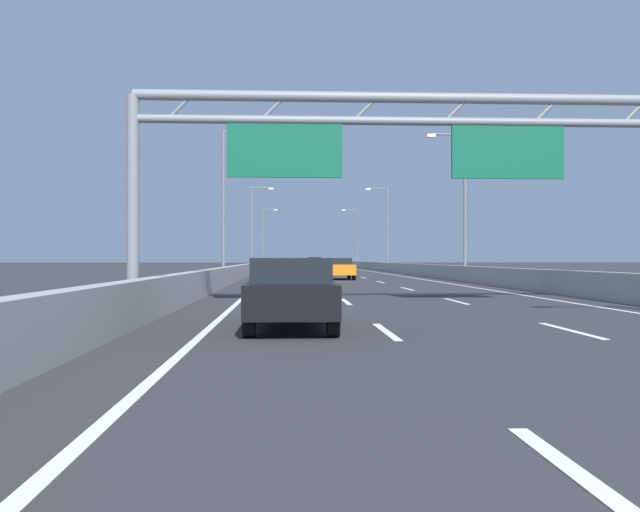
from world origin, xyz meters
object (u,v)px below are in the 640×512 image
Objects in this scene: streetlamp_left_far at (254,223)px; black_car at (291,292)px; sign_gantry at (408,144)px; streetlamp_right_mid at (461,196)px; streetlamp_right_distant at (355,234)px; streetlamp_left_distant at (264,234)px; orange_car at (339,268)px; streetlamp_left_mid at (227,195)px; white_car at (307,262)px; streetlamp_right_far at (385,223)px; green_car at (315,263)px.

streetlamp_left_far is 63.89m from black_car.
streetlamp_right_mid is at bearing 71.86° from sign_gantry.
streetlamp_right_mid and streetlamp_right_distant have the same top height.
streetlamp_left_distant reaches higher than orange_car.
streetlamp_left_mid reaches higher than black_car.
sign_gantry is 99.36m from white_car.
streetlamp_left_far is at bearing 90.00° from streetlamp_left_mid.
streetlamp_left_mid is at bearing -90.00° from streetlamp_left_far.
streetlamp_right_mid is 9.27m from orange_car.
white_car is 105.90m from black_car.
white_car is at bearing 84.53° from streetlamp_left_mid.
streetlamp_left_mid is at bearing -113.73° from streetlamp_right_far.
streetlamp_right_distant is 2.12× the size of orange_car.
streetlamp_left_distant is at bearing 113.73° from streetlamp_right_far.
white_car is (-0.07, 30.59, -0.05)m from green_car.
streetlamp_left_mid is 8.87m from orange_car.
green_car is at bearing 89.81° from orange_car.
black_car is at bearing -118.23° from sign_gantry.
streetlamp_left_mid is 2.22× the size of white_car.
sign_gantry is 3.94× the size of black_car.
sign_gantry is at bearing -89.66° from orange_car.
streetlamp_right_far is 33.96m from streetlamp_right_distant.
streetlamp_right_distant is at bearing 83.31° from orange_car.
orange_car is at bearing -103.65° from streetlamp_right_far.
black_car is at bearing -87.74° from streetlamp_left_distant.
streetlamp_left_distant reaches higher than green_car.
streetlamp_left_far is 2.12× the size of orange_car.
green_car is 43.40m from orange_car.
streetlamp_right_distant reaches higher than sign_gantry.
streetlamp_left_mid is at bearing -90.00° from streetlamp_left_distant.
white_car is at bearing 90.14° from green_car.
black_car is at bearing -96.48° from streetlamp_right_distant.
streetlamp_left_far is at bearing 113.73° from streetlamp_right_mid.
streetlamp_left_mid is at bearing -95.47° from white_car.
black_car is (-11.08, -29.64, -4.66)m from streetlamp_right_mid.
streetlamp_right_far is 43.18m from white_car.
sign_gantry is 8.50m from black_car.
streetlamp_left_distant is 66.27m from orange_car.
sign_gantry is 1.76× the size of streetlamp_right_far.
streetlamp_left_far is 2.24× the size of black_car.
sign_gantry is at bearing -85.37° from streetlamp_left_distant.
streetlamp_left_mid is 76.69m from white_car.
green_car is 1.09× the size of white_car.
green_car reaches higher than orange_car.
black_car is (3.85, -97.56, -4.66)m from streetlamp_left_distant.
streetlamp_right_far is at bearing 66.27° from streetlamp_left_mid.
streetlamp_left_mid is 1.00× the size of streetlamp_right_mid.
streetlamp_right_distant is 2.03× the size of green_car.
streetlamp_left_mid and streetlamp_left_distant have the same top height.
streetlamp_right_mid is at bearing -16.00° from orange_car.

